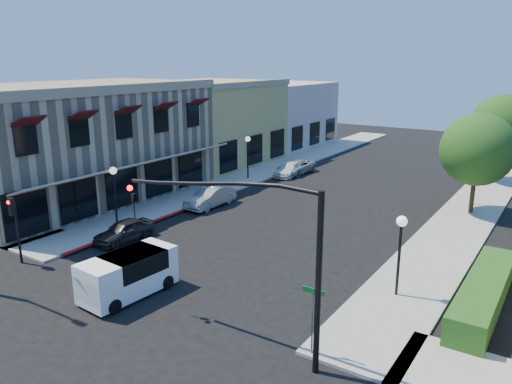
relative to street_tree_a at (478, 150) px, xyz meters
The scene contains 22 objects.
ground 24.06m from the street_tree_a, 111.80° to the right, with size 120.00×120.00×0.00m, color black.
sidewalk_left 18.71m from the street_tree_a, 164.10° to the left, with size 3.50×50.00×0.12m, color gray.
sidewalk_right 6.49m from the street_tree_a, 90.57° to the left, with size 3.50×50.00×0.12m, color gray.
curb_red_strip 21.45m from the street_tree_a, 138.28° to the right, with size 0.25×10.00×0.06m, color maroon.
corner_brick_building 26.63m from the street_tree_a, 155.60° to the right, with size 11.77×18.20×8.10m.
yellow_stucco_building 24.63m from the street_tree_a, behind, with size 10.00×12.00×7.60m, color tan.
pink_stucco_building 29.10m from the street_tree_a, 146.64° to the left, with size 10.00×12.00×7.00m, color beige.
hedge 13.96m from the street_tree_a, 77.42° to the right, with size 1.40×8.00×1.10m, color #235217.
street_tree_a is the anchor object (origin of this frame).
street_tree_b 10.01m from the street_tree_a, 90.00° to the left, with size 4.94×4.94×7.02m.
signal_mast_arm 20.71m from the street_tree_a, 98.17° to the right, with size 8.01×0.39×6.00m.
secondary_signal 26.64m from the street_tree_a, 129.21° to the right, with size 0.28×0.42×3.32m.
street_name_sign 20.00m from the street_tree_a, 93.76° to the right, with size 0.80×0.06×2.50m.
lamppost_left_near 22.30m from the street_tree_a, 141.02° to the right, with size 0.44×0.44×3.57m.
lamppost_left_far 17.36m from the street_tree_a, behind, with size 0.44×0.44×3.57m.
lamppost_right_near 14.08m from the street_tree_a, 91.23° to the right, with size 0.44×0.44×3.57m.
lamppost_right_far 2.49m from the street_tree_a, 98.53° to the left, with size 0.44×0.44×3.57m.
white_van 22.53m from the street_tree_a, 116.06° to the right, with size 2.07×4.20×1.81m.
parked_car_a 21.87m from the street_tree_a, 133.60° to the right, with size 1.41×3.51×1.20m, color black.
parked_car_b 17.32m from the street_tree_a, 152.21° to the right, with size 1.42×4.07×1.34m, color #95989A.
parked_car_c 15.72m from the street_tree_a, 168.79° to the left, with size 1.59×3.91×1.13m, color white.
parked_car_d 15.94m from the street_tree_a, 165.07° to the left, with size 1.97×4.27×1.19m, color #A9AAAE.
Camera 1 is at (14.03, -11.17, 9.71)m, focal length 35.00 mm.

